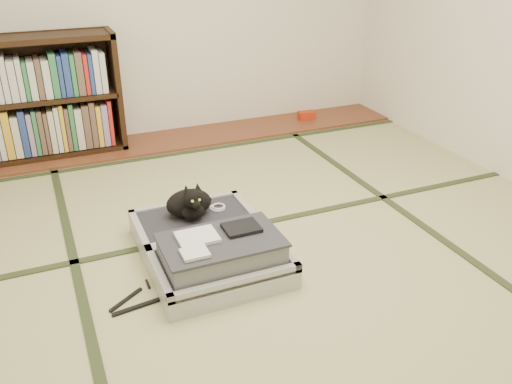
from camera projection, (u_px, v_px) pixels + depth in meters
name	position (u px, v px, depth m)	size (l,w,h in m)	color
floor	(273.00, 261.00, 2.96)	(4.50, 4.50, 0.00)	#C2BB81
wood_strip	(175.00, 140.00, 4.60)	(4.00, 0.50, 0.02)	brown
red_item	(306.00, 115.00, 5.06)	(0.15, 0.09, 0.07)	#B02A0E
tatami_borders	(240.00, 219.00, 3.36)	(4.00, 4.50, 0.01)	#2D381E
bookcase	(21.00, 102.00, 4.07)	(1.46, 0.33, 0.94)	black
suitcase	(210.00, 247.00, 2.90)	(0.68, 0.91, 0.27)	#B3B3B8
cat	(190.00, 203.00, 3.08)	(0.30, 0.30, 0.24)	black
cable_coil	(218.00, 207.00, 3.22)	(0.09, 0.09, 0.02)	white
hanger	(153.00, 297.00, 2.65)	(0.44, 0.23, 0.01)	black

